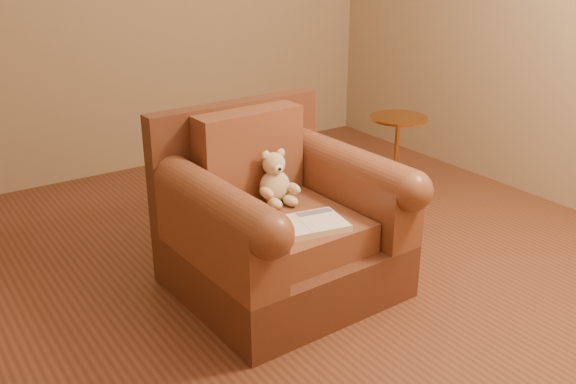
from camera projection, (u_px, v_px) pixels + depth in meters
floor at (285, 279)px, 3.22m from camera, size 4.00×4.00×0.00m
armchair at (277, 223)px, 3.05m from camera, size 0.98×0.93×0.85m
teddy_bear at (276, 182)px, 3.07m from camera, size 0.19×0.22×0.26m
guidebook at (303, 226)px, 2.81m from camera, size 0.41×0.29×0.03m
side_table at (396, 152)px, 4.20m from camera, size 0.37×0.37×0.52m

